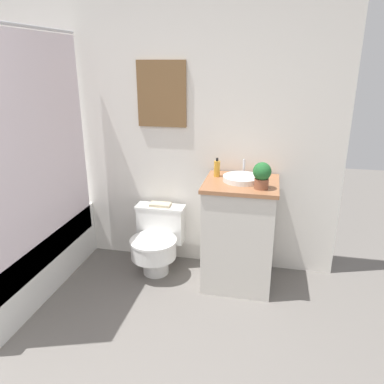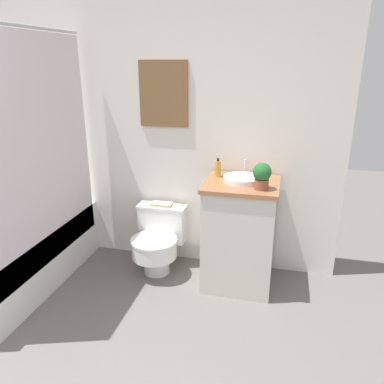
% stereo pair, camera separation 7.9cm
% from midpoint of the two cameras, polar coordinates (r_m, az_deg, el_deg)
% --- Properties ---
extents(wall_back, '(3.39, 0.07, 2.50)m').
position_cam_midpoint_polar(wall_back, '(3.30, -6.73, 10.50)').
color(wall_back, white).
rests_on(wall_back, ground_plane).
extents(shower_area, '(0.69, 1.48, 1.98)m').
position_cam_midpoint_polar(shower_area, '(3.36, -24.47, -8.32)').
color(shower_area, white).
rests_on(shower_area, ground_plane).
extents(toilet, '(0.43, 0.50, 0.56)m').
position_cam_midpoint_polar(toilet, '(3.28, -4.54, -7.33)').
color(toilet, white).
rests_on(toilet, ground_plane).
extents(vanity, '(0.57, 0.54, 0.88)m').
position_cam_midpoint_polar(vanity, '(3.05, 8.00, -6.34)').
color(vanity, beige).
rests_on(vanity, ground_plane).
extents(sink, '(0.29, 0.33, 0.13)m').
position_cam_midpoint_polar(sink, '(2.91, 8.46, 2.00)').
color(sink, white).
rests_on(sink, vanity).
extents(soap_bottle, '(0.05, 0.05, 0.15)m').
position_cam_midpoint_polar(soap_bottle, '(2.99, 4.71, 3.56)').
color(soap_bottle, gold).
rests_on(soap_bottle, vanity).
extents(potted_plant, '(0.13, 0.13, 0.20)m').
position_cam_midpoint_polar(potted_plant, '(2.73, 11.43, 2.54)').
color(potted_plant, brown).
rests_on(potted_plant, vanity).
extents(book_on_tank, '(0.18, 0.10, 0.02)m').
position_cam_midpoint_polar(book_on_tank, '(3.28, -3.96, -1.87)').
color(book_on_tank, beige).
rests_on(book_on_tank, toilet).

